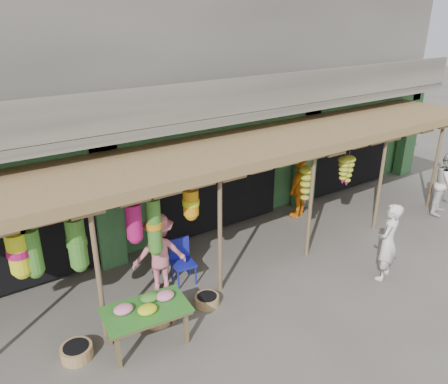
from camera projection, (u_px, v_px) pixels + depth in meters
ground at (269, 264)px, 10.18m from camera, size 80.00×80.00×0.00m
building at (166, 88)px, 12.58m from camera, size 16.40×6.80×7.00m
awning at (244, 151)px, 9.70m from camera, size 14.00×2.70×2.79m
flower_table at (146, 310)px, 7.51m from camera, size 1.54×0.99×0.88m
blue_chair at (182, 258)px, 9.36m from camera, size 0.51×0.52×0.97m
basket_left at (77, 352)px, 7.40m from camera, size 0.56×0.56×0.22m
basket_mid at (207, 300)px, 8.74m from camera, size 0.61×0.61×0.19m
basket_right at (157, 317)px, 8.25m from camera, size 0.56×0.56×0.23m
person_front at (388, 242)px, 9.33m from camera, size 0.75×0.62×1.77m
person_right at (447, 184)px, 12.36m from camera, size 1.04×0.91×1.82m
person_vendor at (300, 188)px, 12.21m from camera, size 1.09×0.70×1.72m
person_shopper at (159, 253)px, 8.95m from camera, size 1.26×0.95×1.73m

